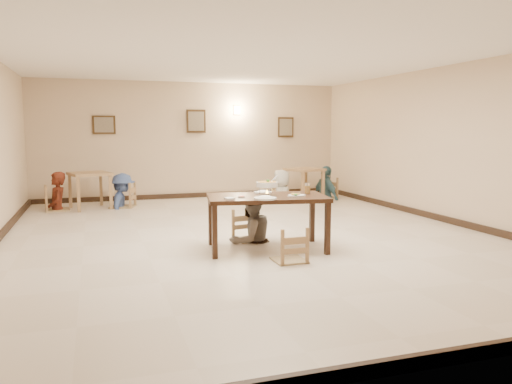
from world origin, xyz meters
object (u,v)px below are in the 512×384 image
object	(u,v)px
chair_near	(290,228)
bg_table_left	(90,179)
main_table	(267,201)
bg_chair_rr	(326,179)
bg_chair_rl	(281,184)
bg_chair_ll	(57,187)
chair_far	(248,212)
main_diner	(251,191)
bg_table_right	(304,174)
bg_diner_b	(122,173)
drink_glass	(308,189)
bg_diner_a	(56,172)
bg_diner_d	(326,166)
bg_chair_lr	(122,184)
bg_diner_c	(282,170)
curry_warmer	(267,184)

from	to	relation	value
chair_near	bg_table_left	bearing A→B (deg)	-65.35
main_table	bg_chair_rr	bearing A→B (deg)	64.92
bg_chair_rl	bg_chair_ll	bearing A→B (deg)	100.29
chair_far	main_diner	xyz separation A→B (m)	(0.02, -0.08, 0.36)
main_table	bg_chair_rl	size ratio (longest dim) A/B	2.15
chair_far	bg_chair_rl	world-z (taller)	chair_far
bg_chair_rr	bg_table_right	bearing A→B (deg)	-105.57
bg_table_right	bg_diner_b	world-z (taller)	bg_diner_b
main_diner	bg_chair_rr	distance (m)	5.43
drink_glass	bg_diner_a	size ratio (longest dim) A/B	0.10
chair_near	bg_table_left	size ratio (longest dim) A/B	0.89
main_diner	bg_diner_d	xyz separation A→B (m)	(3.39, 4.23, 0.03)
main_diner	bg_table_right	world-z (taller)	main_diner
bg_table_right	bg_diner_d	xyz separation A→B (m)	(0.64, 0.03, 0.19)
chair_far	bg_chair_lr	size ratio (longest dim) A/B	0.83
bg_table_right	bg_diner_b	xyz separation A→B (m)	(-4.52, 0.09, 0.13)
bg_table_right	bg_diner_c	distance (m)	0.65
main_table	main_diner	size ratio (longest dim) A/B	1.14
bg_chair_rr	bg_diner_d	size ratio (longest dim) A/B	0.60
bg_chair_rl	bg_chair_rr	size ratio (longest dim) A/B	0.87
main_table	main_diner	bearing A→B (deg)	104.53
main_table	chair_far	bearing A→B (deg)	105.37
curry_warmer	bg_chair_ll	xyz separation A→B (m)	(-3.23, 4.87, -0.46)
chair_near	bg_chair_ll	size ratio (longest dim) A/B	0.87
curry_warmer	bg_chair_ll	size ratio (longest dim) A/B	0.34
bg_chair_lr	bg_chair_rr	xyz separation A→B (m)	(5.15, -0.06, -0.04)
bg_diner_a	curry_warmer	bearing A→B (deg)	27.44
main_table	curry_warmer	bearing A→B (deg)	44.92
bg_chair_rl	bg_diner_c	distance (m)	0.35
drink_glass	bg_table_right	world-z (taller)	drink_glass
main_diner	bg_diner_d	world-z (taller)	bg_diner_d
bg_diner_b	bg_chair_ll	bearing A→B (deg)	105.95
main_diner	bg_chair_lr	xyz separation A→B (m)	(-1.77, 4.29, -0.27)
bg_chair_lr	bg_diner_d	bearing A→B (deg)	108.46
chair_near	curry_warmer	xyz separation A→B (m)	(-0.07, 0.73, 0.52)
bg_chair_rl	bg_diner_b	size ratio (longest dim) A/B	0.55
bg_chair_ll	bg_diner_a	xyz separation A→B (m)	(0.00, 0.00, 0.34)
main_table	bg_table_right	bearing A→B (deg)	70.20
curry_warmer	bg_chair_ll	distance (m)	5.86
curry_warmer	bg_table_left	size ratio (longest dim) A/B	0.35
chair_near	bg_diner_a	size ratio (longest dim) A/B	0.53
chair_far	main_diner	size ratio (longest dim) A/B	0.56
bg_chair_rr	bg_diner_c	distance (m)	1.31
bg_table_left	bg_diner_b	world-z (taller)	bg_diner_b
bg_chair_rl	drink_glass	bearing A→B (deg)	174.95
bg_table_left	bg_table_right	world-z (taller)	bg_table_left
bg_chair_ll	bg_diner_b	size ratio (longest dim) A/B	0.67
drink_glass	bg_chair_rr	world-z (taller)	bg_chair_rr
bg_table_right	main_table	bearing A→B (deg)	-119.19
bg_chair_lr	bg_diner_b	world-z (taller)	bg_diner_b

